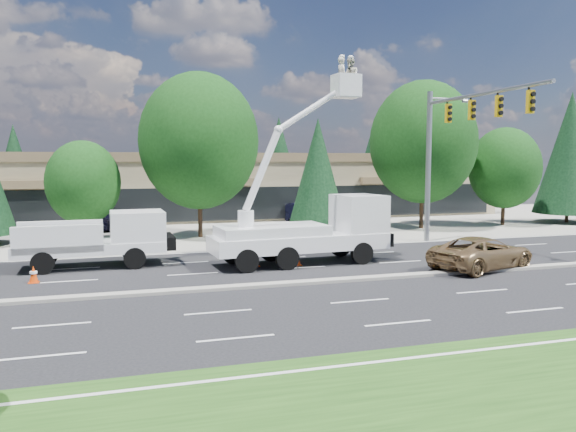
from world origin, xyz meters
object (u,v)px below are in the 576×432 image
object	(u,v)px
signal_mast	(450,140)
minivan	(482,253)
utility_pickup	(102,244)
bucket_truck	(315,219)

from	to	relation	value
signal_mast	minivan	size ratio (longest dim) A/B	1.92
signal_mast	minivan	world-z (taller)	signal_mast
minivan	utility_pickup	bearing A→B (deg)	53.35
signal_mast	bucket_truck	size ratio (longest dim) A/B	1.03
utility_pickup	bucket_truck	distance (m)	9.99
bucket_truck	minivan	size ratio (longest dim) A/B	1.87
bucket_truck	minivan	world-z (taller)	bucket_truck
bucket_truck	minivan	bearing A→B (deg)	-32.67
signal_mast	bucket_truck	world-z (taller)	bucket_truck
utility_pickup	signal_mast	bearing A→B (deg)	0.83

